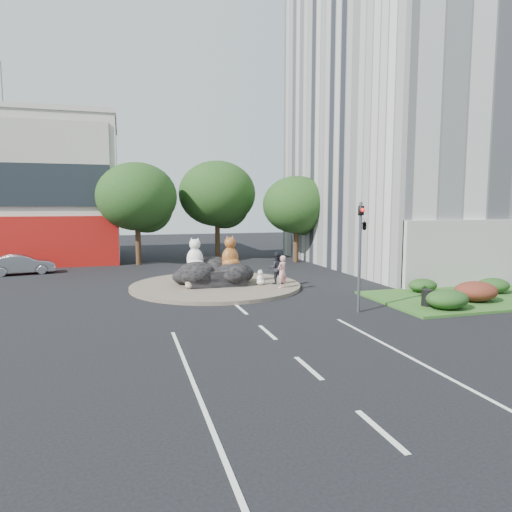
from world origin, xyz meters
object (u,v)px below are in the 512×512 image
at_px(pedestrian_dark, 276,268).
at_px(litter_bin, 427,298).
at_px(kitten_calico, 189,281).
at_px(kitten_white, 260,277).
at_px(cat_white, 195,253).
at_px(cat_tabby, 230,252).
at_px(parked_car, 22,264).
at_px(pedestrian_pink, 282,272).

bearing_deg(pedestrian_dark, litter_bin, 128.97).
bearing_deg(kitten_calico, pedestrian_dark, 49.79).
xyz_separation_m(kitten_white, pedestrian_dark, (0.99, 0.02, 0.49)).
xyz_separation_m(cat_white, kitten_white, (3.65, -1.17, -1.38)).
xyz_separation_m(cat_white, kitten_calico, (-0.55, -1.24, -1.39)).
relative_size(kitten_white, pedestrian_dark, 0.48).
height_order(cat_tabby, kitten_white, cat_tabby).
relative_size(cat_tabby, kitten_white, 2.16).
relative_size(cat_white, kitten_white, 2.05).
height_order(kitten_white, parked_car, parked_car).
xyz_separation_m(pedestrian_dark, parked_car, (-15.53, 9.79, -0.44)).
relative_size(parked_car, litter_bin, 5.49).
bearing_deg(pedestrian_pink, parked_car, -67.17).
height_order(pedestrian_pink, pedestrian_dark, pedestrian_dark).
distance_m(parked_car, litter_bin, 26.75).
bearing_deg(litter_bin, pedestrian_pink, 130.69).
distance_m(cat_tabby, litter_bin, 11.24).
bearing_deg(kitten_white, pedestrian_dark, -26.55).
bearing_deg(litter_bin, kitten_calico, 144.93).
height_order(kitten_white, pedestrian_pink, pedestrian_pink).
distance_m(kitten_white, pedestrian_dark, 1.11).
bearing_deg(cat_tabby, cat_white, 145.89).
relative_size(pedestrian_pink, litter_bin, 2.36).
bearing_deg(kitten_calico, cat_white, 115.07).
distance_m(kitten_calico, pedestrian_pink, 5.26).
bearing_deg(pedestrian_pink, kitten_white, -86.22).
bearing_deg(parked_car, cat_white, -140.01).
bearing_deg(litter_bin, kitten_white, 129.80).
distance_m(pedestrian_dark, parked_car, 18.36).
xyz_separation_m(pedestrian_pink, parked_car, (-15.44, 11.08, -0.41)).
bearing_deg(parked_car, kitten_white, -135.60).
distance_m(pedestrian_pink, parked_car, 19.01).
distance_m(kitten_calico, parked_car, 14.30).
bearing_deg(pedestrian_pink, pedestrian_dark, -125.42).
distance_m(cat_white, kitten_calico, 1.94).
distance_m(pedestrian_pink, litter_bin, 7.93).
xyz_separation_m(kitten_white, litter_bin, (6.06, -7.27, -0.15)).
bearing_deg(kitten_white, parked_car, 118.45).
bearing_deg(cat_white, kitten_white, 0.53).
relative_size(pedestrian_dark, litter_bin, 2.43).
height_order(pedestrian_dark, litter_bin, pedestrian_dark).
bearing_deg(pedestrian_dark, cat_tabby, -12.38).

